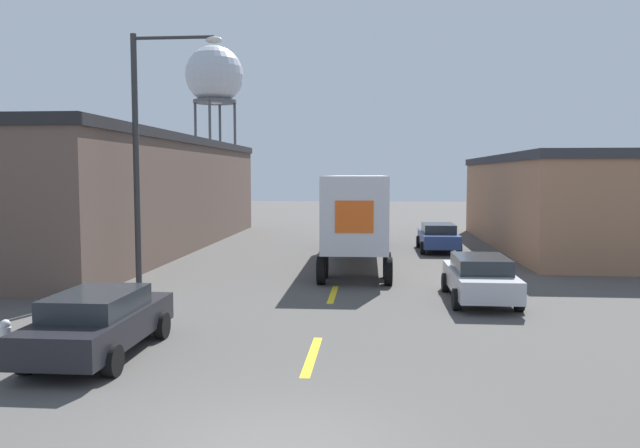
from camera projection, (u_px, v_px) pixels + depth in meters
name	position (u px, v px, depth m)	size (l,w,h in m)	color
road_centerline	(312.00, 356.00, 13.20)	(0.20, 16.53, 0.01)	yellow
warehouse_left	(86.00, 193.00, 32.38)	(12.32, 26.54, 5.72)	brown
warehouse_right	(629.00, 202.00, 32.31)	(14.05, 19.08, 4.82)	#9E7051
semi_truck	(358.00, 209.00, 27.84)	(2.73, 14.72, 3.78)	navy
parked_car_right_far	(438.00, 237.00, 31.12)	(1.95, 4.47, 1.38)	navy
parked_car_right_mid	(480.00, 277.00, 18.86)	(1.95, 4.47, 1.38)	#B2B2B7
parked_car_left_near	(99.00, 321.00, 13.21)	(1.95, 4.47, 1.38)	black
water_tower	(214.00, 77.00, 66.11)	(6.14, 6.14, 17.41)	#47474C
street_lamp	(146.00, 141.00, 20.83)	(3.10, 0.32, 8.47)	#2D2D30
fire_hydrant	(6.00, 343.00, 12.45)	(0.22, 0.22, 0.95)	silver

